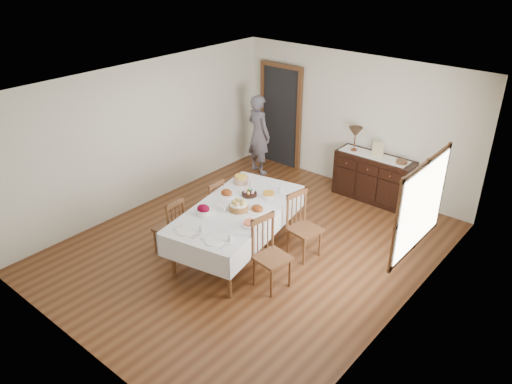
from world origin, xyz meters
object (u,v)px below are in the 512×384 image
Objects in this scene: chair_left_near at (171,226)px; chair_left_far at (212,205)px; sideboard at (373,178)px; chair_right_near at (270,252)px; table_lamp at (355,133)px; dining_table at (237,213)px; person at (259,132)px; chair_right_far at (302,225)px.

chair_left_far is (-0.00, 0.90, -0.01)m from chair_left_near.
chair_left_near is 0.64× the size of sideboard.
sideboard is at bearing 11.15° from chair_right_near.
table_lamp is at bearing 158.31° from chair_left_near.
chair_left_near is at bearing -112.92° from sideboard.
chair_right_near is at bearing -79.88° from table_lamp.
sideboard reaches higher than dining_table.
dining_table is 3.09m from sideboard.
dining_table is 0.94m from chair_right_near.
dining_table is 2.70× the size of chair_left_near.
sideboard is 0.91m from table_lamp.
person is at bearing 112.53° from dining_table.
chair_right_near is 3.87m from person.
chair_left_near reaches higher than chair_left_far.
table_lamp reaches higher than chair_right_near.
person is (-2.48, 1.95, 0.36)m from chair_right_far.
chair_left_far reaches higher than sideboard.
chair_right_far is 2.37m from sideboard.
chair_left_far is at bearing 80.18° from chair_right_near.
person is at bearing -170.23° from sideboard.
sideboard is (1.54, 3.63, -0.03)m from chair_left_near.
chair_right_far is 3.18m from person.
chair_left_near is 1.01× the size of chair_left_far.
dining_table is at bearing 68.65° from chair_left_far.
chair_right_far reaches higher than chair_left_near.
sideboard is (-0.14, 3.29, -0.10)m from chair_right_near.
chair_left_near is 0.53× the size of person.
chair_left_far is 0.52× the size of person.
table_lamp reaches higher than dining_table.
person reaches higher than chair_right_near.
dining_table is 2.39× the size of chair_right_near.
person is at bearing -162.07° from chair_left_far.
chair_right_far is at bearing 99.56° from chair_left_far.
chair_right_near is at bearing -164.36° from chair_right_far.
dining_table is 2.74× the size of chair_left_far.
chair_left_near is at bearing 110.06° from chair_right_near.
chair_left_near is 0.90m from chair_left_far.
chair_right_far is 0.71× the size of sideboard.
chair_right_near reaches higher than chair_left_far.
person is at bearing 50.52° from chair_right_near.
chair_left_near is 0.90× the size of chair_right_far.
chair_right_near is at bearing -29.74° from dining_table.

